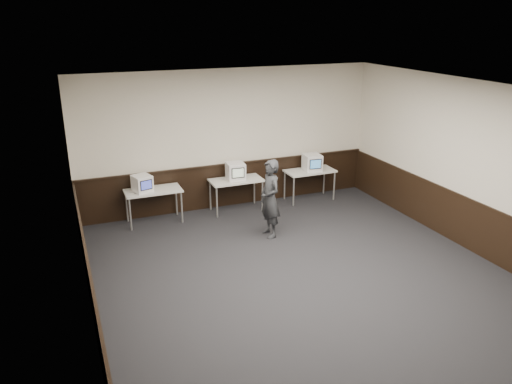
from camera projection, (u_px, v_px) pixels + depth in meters
floor at (309, 282)px, 8.49m from camera, size 8.00×8.00×0.00m
ceiling at (316, 93)px, 7.41m from camera, size 8.00×8.00×0.00m
back_wall at (230, 139)px, 11.44m from camera, size 7.00×0.00×7.00m
left_wall at (82, 227)px, 6.71m from camera, size 0.00×8.00×8.00m
right_wall at (480, 170)px, 9.19m from camera, size 0.00×8.00×8.00m
wainscot_back at (231, 185)px, 11.79m from camera, size 6.98×0.04×1.00m
wainscot_left at (93, 298)px, 7.09m from camera, size 0.04×7.98×1.00m
wainscot_right at (471, 225)px, 9.55m from camera, size 0.04×7.98×1.00m
wainscot_rail at (231, 164)px, 11.60m from camera, size 6.98×0.06×0.04m
desk_left at (153, 193)px, 10.73m from camera, size 1.20×0.60×0.75m
desk_center at (236, 182)px, 11.40m from camera, size 1.20×0.60×0.75m
desk_right at (310, 173)px, 12.07m from camera, size 1.20×0.60×0.75m
emac_left at (142, 184)px, 10.54m from camera, size 0.45×0.46×0.36m
emac_center at (236, 171)px, 11.31m from camera, size 0.42×0.45×0.39m
emac_right at (312, 163)px, 11.96m from camera, size 0.44×0.47×0.40m
person at (270, 199)px, 10.03m from camera, size 0.42×0.61×1.61m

